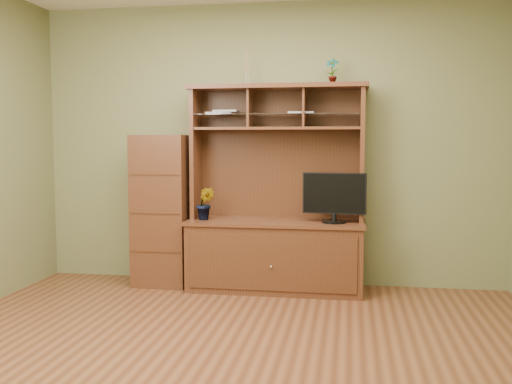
# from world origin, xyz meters

# --- Properties ---
(room) EXTENTS (4.54, 4.04, 2.74)m
(room) POSITION_xyz_m (0.00, 0.00, 1.35)
(room) COLOR #4F2A16
(room) RESTS_ON ground
(media_hutch) EXTENTS (1.66, 0.61, 1.90)m
(media_hutch) POSITION_xyz_m (0.11, 1.73, 0.52)
(media_hutch) COLOR #3E1E11
(media_hutch) RESTS_ON room
(monitor) EXTENTS (0.57, 0.22, 0.45)m
(monitor) POSITION_xyz_m (0.65, 1.65, 0.89)
(monitor) COLOR black
(monitor) RESTS_ON media_hutch
(orchid_plant) EXTENTS (0.17, 0.14, 0.31)m
(orchid_plant) POSITION_xyz_m (-0.54, 1.65, 0.80)
(orchid_plant) COLOR #22511B
(orchid_plant) RESTS_ON media_hutch
(top_plant) EXTENTS (0.14, 0.11, 0.24)m
(top_plant) POSITION_xyz_m (0.61, 1.80, 2.02)
(top_plant) COLOR #346C26
(top_plant) RESTS_ON media_hutch
(reed_diffuser) EXTENTS (0.06, 0.06, 0.30)m
(reed_diffuser) POSITION_xyz_m (-0.18, 1.80, 2.02)
(reed_diffuser) COLOR silver
(reed_diffuser) RESTS_ON media_hutch
(magazines) EXTENTS (1.03, 0.22, 0.04)m
(magazines) POSITION_xyz_m (-0.18, 1.80, 1.65)
(magazines) COLOR #A8A8AD
(magazines) RESTS_ON media_hutch
(side_cabinet) EXTENTS (0.51, 0.47, 1.44)m
(side_cabinet) POSITION_xyz_m (-0.99, 1.75, 0.72)
(side_cabinet) COLOR #3E1E11
(side_cabinet) RESTS_ON room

